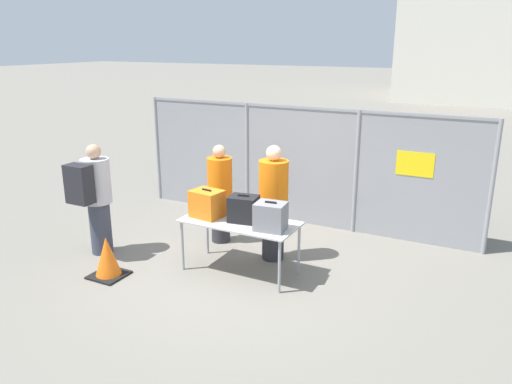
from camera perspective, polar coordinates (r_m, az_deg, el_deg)
ground_plane at (r=7.44m, az=-2.42°, el=-9.00°), size 120.00×120.00×0.00m
fence_section at (r=9.07m, az=5.02°, el=3.30°), size 6.46×0.07×2.16m
inspection_table at (r=7.15m, az=-1.84°, el=-3.81°), size 1.68×0.79×0.78m
suitcase_orange at (r=7.28m, az=-5.61°, el=-1.34°), size 0.48×0.40×0.42m
suitcase_black at (r=7.06m, az=-1.43°, el=-1.93°), size 0.44×0.37×0.40m
suitcase_grey at (r=6.75m, az=1.68°, el=-2.80°), size 0.44×0.37×0.40m
traveler_hooded at (r=8.07m, az=-17.98°, el=-0.38°), size 0.44×0.67×1.76m
security_worker_near at (r=7.52m, az=2.00°, el=-1.11°), size 0.44×0.44×1.79m
security_worker_far at (r=8.24m, az=-4.13°, el=-0.06°), size 0.41×0.41×1.65m
utility_trailer at (r=10.08m, az=12.94°, el=0.09°), size 3.55×2.15×0.71m
traffic_cone at (r=7.48m, az=-16.62°, el=-7.25°), size 0.48×0.48×0.60m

